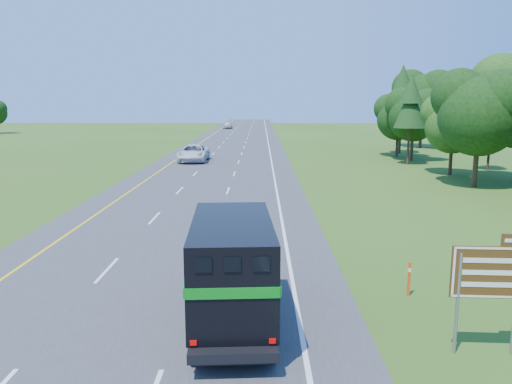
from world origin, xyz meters
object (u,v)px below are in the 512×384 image
(far_car, at_px, (228,125))
(exit_sign, at_px, (490,277))
(white_suv, at_px, (194,153))
(horse_truck, at_px, (232,265))

(far_car, xyz_separation_m, exit_sign, (14.21, -111.93, 1.27))
(white_suv, distance_m, far_car, 68.72)
(horse_truck, height_order, white_suv, horse_truck)
(horse_truck, height_order, far_car, horse_truck)
(white_suv, xyz_separation_m, far_car, (-0.67, 68.71, -0.08))
(horse_truck, relative_size, exit_sign, 2.24)
(horse_truck, xyz_separation_m, far_car, (-7.36, 109.86, -0.89))
(far_car, relative_size, exit_sign, 1.50)
(white_suv, relative_size, far_car, 1.34)
(exit_sign, bearing_deg, horse_truck, 165.91)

